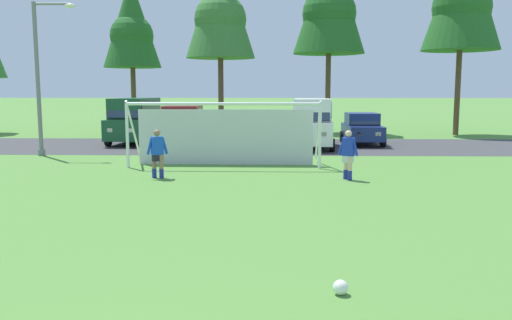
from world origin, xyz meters
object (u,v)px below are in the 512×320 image
at_px(parked_car_slot_left, 183,126).
at_px(parked_car_slot_center_left, 237,131).
at_px(soccer_ball, 341,287).
at_px(parked_car_slot_center, 312,122).
at_px(street_lamp, 42,77).
at_px(soccer_goal, 225,133).
at_px(player_midfield_center, 157,154).
at_px(player_striker_near, 348,155).
at_px(parked_car_slot_far_left, 135,119).
at_px(parked_car_slot_center_right, 362,128).

height_order(parked_car_slot_left, parked_car_slot_center_left, parked_car_slot_left).
height_order(soccer_ball, parked_car_slot_left, parked_car_slot_left).
distance_m(soccer_ball, parked_car_slot_center, 19.69).
distance_m(parked_car_slot_center, street_lamp, 13.05).
height_order(soccer_goal, player_midfield_center, soccer_goal).
bearing_deg(parked_car_slot_center_left, parked_car_slot_left, 176.98).
bearing_deg(parked_car_slot_center_left, player_striker_near, -66.50).
relative_size(soccer_ball, street_lamp, 0.03).
bearing_deg(street_lamp, player_midfield_center, -43.27).
relative_size(parked_car_slot_far_left, parked_car_slot_center_left, 1.16).
distance_m(soccer_ball, parked_car_slot_center_right, 21.89).
relative_size(soccer_goal, street_lamp, 1.09).
xyz_separation_m(player_midfield_center, parked_car_slot_left, (-0.75, 9.81, 0.29)).
xyz_separation_m(parked_car_slot_center, street_lamp, (-12.39, -3.48, 2.20)).
height_order(soccer_ball, parked_car_slot_center_right, parked_car_slot_center_right).
distance_m(player_midfield_center, parked_car_slot_center, 11.25).
bearing_deg(parked_car_slot_center_right, parked_car_slot_center, -146.76).
xyz_separation_m(soccer_ball, parked_car_slot_center, (1.15, 19.61, 1.23)).
height_order(player_midfield_center, parked_car_slot_center_right, parked_car_slot_center_right).
height_order(soccer_goal, parked_car_slot_center_left, soccer_goal).
relative_size(parked_car_slot_far_left, parked_car_slot_center_right, 1.16).
bearing_deg(parked_car_slot_center, player_striker_near, -87.59).
height_order(parked_car_slot_far_left, parked_car_slot_center_right, parked_car_slot_far_left).
bearing_deg(street_lamp, parked_car_slot_far_left, 64.34).
relative_size(soccer_ball, parked_car_slot_left, 0.05).
xyz_separation_m(soccer_goal, parked_car_slot_far_left, (-5.76, 8.51, 0.05)).
xyz_separation_m(player_midfield_center, parked_car_slot_center, (5.95, 9.54, 0.52)).
bearing_deg(player_striker_near, player_midfield_center, 178.55).
bearing_deg(player_midfield_center, parked_car_slot_left, 94.38).
bearing_deg(parked_car_slot_center_right, parked_car_slot_far_left, 179.01).
relative_size(soccer_goal, player_midfield_center, 4.54).
bearing_deg(player_midfield_center, street_lamp, 136.73).
distance_m(parked_car_slot_far_left, parked_car_slot_center_left, 6.19).
bearing_deg(player_striker_near, street_lamp, 154.09).
distance_m(player_midfield_center, street_lamp, 9.24).
height_order(player_striker_near, player_midfield_center, same).
xyz_separation_m(soccer_goal, street_lamp, (-8.44, 2.92, 2.25)).
relative_size(player_midfield_center, parked_car_slot_center_right, 0.39).
bearing_deg(soccer_goal, parked_car_slot_center_left, 89.29).
relative_size(soccer_goal, parked_car_slot_center_left, 1.76).
relative_size(parked_car_slot_center_right, street_lamp, 0.62).
distance_m(parked_car_slot_far_left, parked_car_slot_center_right, 12.60).
height_order(parked_car_slot_center_left, parked_car_slot_center, parked_car_slot_center).
bearing_deg(parked_car_slot_far_left, parked_car_slot_left, -31.47).
bearing_deg(street_lamp, parked_car_slot_left, 33.46).
xyz_separation_m(parked_car_slot_far_left, parked_car_slot_center, (9.70, -2.11, 0.00)).
bearing_deg(soccer_ball, player_midfield_center, 115.48).
distance_m(soccer_goal, parked_car_slot_center_right, 10.75).
xyz_separation_m(soccer_ball, parked_car_slot_center_right, (4.04, 21.50, 0.77)).
bearing_deg(soccer_ball, player_striker_near, 81.05).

